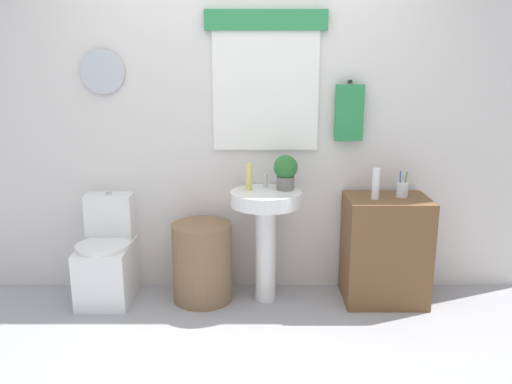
# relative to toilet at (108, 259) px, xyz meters

# --- Properties ---
(ground_plane) EXTENTS (8.00, 8.00, 0.00)m
(ground_plane) POSITION_rel_toilet_xyz_m (1.00, -0.88, -0.30)
(ground_plane) COLOR #A3A3A8
(back_wall) EXTENTS (4.40, 0.18, 2.60)m
(back_wall) POSITION_rel_toilet_xyz_m (1.01, 0.27, 1.01)
(back_wall) COLOR silver
(back_wall) RESTS_ON ground_plane
(toilet) EXTENTS (0.38, 0.51, 0.78)m
(toilet) POSITION_rel_toilet_xyz_m (0.00, 0.00, 0.00)
(toilet) COLOR white
(toilet) RESTS_ON ground_plane
(laundry_hamper) EXTENTS (0.43, 0.43, 0.58)m
(laundry_hamper) POSITION_rel_toilet_xyz_m (0.69, -0.03, -0.01)
(laundry_hamper) COLOR #846647
(laundry_hamper) RESTS_ON ground_plane
(pedestal_sink) EXTENTS (0.50, 0.50, 0.82)m
(pedestal_sink) POSITION_rel_toilet_xyz_m (1.15, -0.03, 0.31)
(pedestal_sink) COLOR white
(pedestal_sink) RESTS_ON ground_plane
(faucet) EXTENTS (0.03, 0.03, 0.10)m
(faucet) POSITION_rel_toilet_xyz_m (1.15, 0.09, 0.57)
(faucet) COLOR silver
(faucet) RESTS_ON pedestal_sink
(wooden_cabinet) EXTENTS (0.58, 0.44, 0.77)m
(wooden_cabinet) POSITION_rel_toilet_xyz_m (2.02, -0.03, 0.09)
(wooden_cabinet) COLOR brown
(wooden_cabinet) RESTS_ON ground_plane
(soap_bottle) EXTENTS (0.05, 0.05, 0.19)m
(soap_bottle) POSITION_rel_toilet_xyz_m (1.03, 0.02, 0.61)
(soap_bottle) COLOR #DBD166
(soap_bottle) RESTS_ON pedestal_sink
(potted_plant) EXTENTS (0.17, 0.17, 0.25)m
(potted_plant) POSITION_rel_toilet_xyz_m (1.29, 0.03, 0.66)
(potted_plant) COLOR slate
(potted_plant) RESTS_ON pedestal_sink
(lotion_bottle) EXTENTS (0.05, 0.05, 0.22)m
(lotion_bottle) POSITION_rel_toilet_xyz_m (1.91, -0.07, 0.58)
(lotion_bottle) COLOR white
(lotion_bottle) RESTS_ON wooden_cabinet
(toothbrush_cup) EXTENTS (0.08, 0.08, 0.18)m
(toothbrush_cup) POSITION_rel_toilet_xyz_m (2.12, -0.01, 0.53)
(toothbrush_cup) COLOR silver
(toothbrush_cup) RESTS_ON wooden_cabinet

